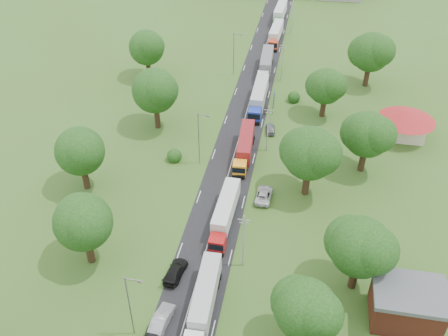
# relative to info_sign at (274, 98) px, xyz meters

# --- Properties ---
(ground) EXTENTS (260.00, 260.00, 0.00)m
(ground) POSITION_rel_info_sign_xyz_m (-5.20, -35.00, -3.00)
(ground) COLOR #37561C
(ground) RESTS_ON ground
(road) EXTENTS (8.00, 200.00, 0.04)m
(road) POSITION_rel_info_sign_xyz_m (-5.20, -15.00, -3.00)
(road) COLOR black
(road) RESTS_ON ground
(info_sign) EXTENTS (0.12, 3.10, 4.10)m
(info_sign) POSITION_rel_info_sign_xyz_m (0.00, 0.00, 0.00)
(info_sign) COLOR slate
(info_sign) RESTS_ON ground
(pole_1) EXTENTS (1.60, 0.24, 9.00)m
(pole_1) POSITION_rel_info_sign_xyz_m (0.30, -42.00, 1.68)
(pole_1) COLOR gray
(pole_1) RESTS_ON ground
(pole_2) EXTENTS (1.60, 0.24, 9.00)m
(pole_2) POSITION_rel_info_sign_xyz_m (0.30, -14.00, 1.68)
(pole_2) COLOR gray
(pole_2) RESTS_ON ground
(pole_3) EXTENTS (1.60, 0.24, 9.00)m
(pole_3) POSITION_rel_info_sign_xyz_m (0.30, 14.00, 1.68)
(pole_3) COLOR gray
(pole_3) RESTS_ON ground
(pole_4) EXTENTS (1.60, 0.24, 9.00)m
(pole_4) POSITION_rel_info_sign_xyz_m (0.30, 42.00, 1.68)
(pole_4) COLOR gray
(pole_4) RESTS_ON ground
(lamp_0) EXTENTS (2.03, 0.22, 10.00)m
(lamp_0) POSITION_rel_info_sign_xyz_m (-10.55, -55.00, 2.55)
(lamp_0) COLOR slate
(lamp_0) RESTS_ON ground
(lamp_1) EXTENTS (2.03, 0.22, 10.00)m
(lamp_1) POSITION_rel_info_sign_xyz_m (-10.55, -20.00, 2.55)
(lamp_1) COLOR slate
(lamp_1) RESTS_ON ground
(lamp_2) EXTENTS (2.03, 0.22, 10.00)m
(lamp_2) POSITION_rel_info_sign_xyz_m (-10.55, 15.00, 2.55)
(lamp_2) COLOR slate
(lamp_2) RESTS_ON ground
(tree_2) EXTENTS (8.00, 8.00, 10.10)m
(tree_2) POSITION_rel_info_sign_xyz_m (8.79, -52.86, 3.59)
(tree_2) COLOR #382616
(tree_2) RESTS_ON ground
(tree_3) EXTENTS (8.80, 8.80, 11.07)m
(tree_3) POSITION_rel_info_sign_xyz_m (14.79, -42.84, 4.22)
(tree_3) COLOR #382616
(tree_3) RESTS_ON ground
(tree_4) EXTENTS (9.60, 9.60, 12.05)m
(tree_4) POSITION_rel_info_sign_xyz_m (7.79, -24.83, 4.85)
(tree_4) COLOR #382616
(tree_4) RESTS_ON ground
(tree_5) EXTENTS (8.80, 8.80, 11.07)m
(tree_5) POSITION_rel_info_sign_xyz_m (16.79, -16.84, 4.22)
(tree_5) COLOR #382616
(tree_5) RESTS_ON ground
(tree_6) EXTENTS (8.00, 8.00, 10.10)m
(tree_6) POSITION_rel_info_sign_xyz_m (9.79, 0.14, 3.59)
(tree_6) COLOR #382616
(tree_6) RESTS_ON ground
(tree_7) EXTENTS (9.60, 9.60, 12.05)m
(tree_7) POSITION_rel_info_sign_xyz_m (18.79, 15.17, 4.85)
(tree_7) COLOR #382616
(tree_7) RESTS_ON ground
(tree_10) EXTENTS (8.80, 8.80, 11.07)m
(tree_10) POSITION_rel_info_sign_xyz_m (-20.21, -44.84, 4.22)
(tree_10) COLOR #382616
(tree_10) RESTS_ON ground
(tree_11) EXTENTS (8.80, 8.80, 11.07)m
(tree_11) POSITION_rel_info_sign_xyz_m (-27.21, -29.84, 4.22)
(tree_11) COLOR #382616
(tree_11) RESTS_ON ground
(tree_12) EXTENTS (9.60, 9.60, 12.05)m
(tree_12) POSITION_rel_info_sign_xyz_m (-21.21, -9.83, 4.85)
(tree_12) COLOR #382616
(tree_12) RESTS_ON ground
(tree_13) EXTENTS (8.80, 8.80, 11.07)m
(tree_13) POSITION_rel_info_sign_xyz_m (-29.21, 10.16, 4.22)
(tree_13) COLOR #382616
(tree_13) RESTS_ON ground
(house_brick) EXTENTS (8.60, 6.60, 5.20)m
(house_brick) POSITION_rel_info_sign_xyz_m (20.80, -47.00, -0.35)
(house_brick) COLOR maroon
(house_brick) RESTS_ON ground
(house_cream) EXTENTS (10.08, 10.08, 5.80)m
(house_cream) POSITION_rel_info_sign_xyz_m (24.80, -5.00, 0.64)
(house_cream) COLOR beige
(house_cream) RESTS_ON ground
(truck_0) EXTENTS (2.68, 13.56, 3.75)m
(truck_0) POSITION_rel_info_sign_xyz_m (-3.20, -50.36, -1.01)
(truck_0) COLOR white
(truck_0) RESTS_ON ground
(truck_1) EXTENTS (2.58, 13.49, 3.73)m
(truck_1) POSITION_rel_info_sign_xyz_m (-3.59, -34.26, -1.02)
(truck_1) COLOR #A11213
(truck_1) RESTS_ON ground
(truck_2) EXTENTS (2.96, 13.52, 3.74)m
(truck_2) POSITION_rel_info_sign_xyz_m (-3.31, -16.41, -1.02)
(truck_2) COLOR orange
(truck_2) RESTS_ON ground
(truck_3) EXTENTS (2.60, 14.68, 4.07)m
(truck_3) POSITION_rel_info_sign_xyz_m (-3.16, 1.48, -0.84)
(truck_3) COLOR #1B2FA2
(truck_3) RESTS_ON ground
(truck_4) EXTENTS (2.91, 14.28, 3.95)m
(truck_4) POSITION_rel_info_sign_xyz_m (-3.58, 17.63, -0.91)
(truck_4) COLOR silver
(truck_4) RESTS_ON ground
(truck_5) EXTENTS (2.87, 13.74, 3.80)m
(truck_5) POSITION_rel_info_sign_xyz_m (-3.22, 36.01, -0.99)
(truck_5) COLOR #B8371C
(truck_5) RESTS_ON ground
(truck_6) EXTENTS (2.92, 14.33, 3.96)m
(truck_6) POSITION_rel_info_sign_xyz_m (-3.57, 51.15, -0.90)
(truck_6) COLOR #276928
(truck_6) RESTS_ON ground
(car_lane_mid) EXTENTS (2.30, 5.13, 1.63)m
(car_lane_mid) POSITION_rel_info_sign_xyz_m (-7.83, -53.00, -2.19)
(car_lane_mid) COLOR #929599
(car_lane_mid) RESTS_ON ground
(car_lane_rear) EXTENTS (2.67, 5.36, 1.49)m
(car_lane_rear) POSITION_rel_info_sign_xyz_m (-8.20, -45.39, -2.26)
(car_lane_rear) COLOR black
(car_lane_rear) RESTS_ON ground
(car_verge_near) EXTENTS (2.58, 5.32, 1.46)m
(car_verge_near) POSITION_rel_info_sign_xyz_m (1.42, -27.50, -2.27)
(car_verge_near) COLOR #BCBCBC
(car_verge_near) RESTS_ON ground
(car_verge_far) EXTENTS (2.18, 4.23, 1.38)m
(car_verge_far) POSITION_rel_info_sign_xyz_m (0.30, -7.65, -2.31)
(car_verge_far) COLOR slate
(car_verge_far) RESTS_ON ground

